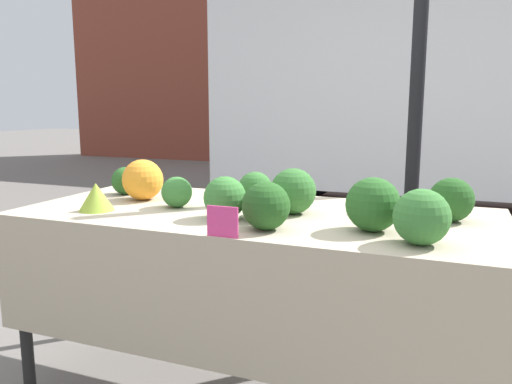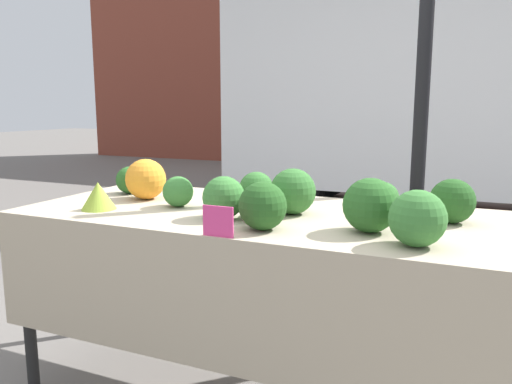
% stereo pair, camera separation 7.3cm
% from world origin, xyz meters
% --- Properties ---
extents(building_facade, '(16.00, 0.60, 5.48)m').
position_xyz_m(building_facade, '(0.00, 8.54, 2.74)').
color(building_facade, brown).
rests_on(building_facade, ground_plane).
extents(tent_pole, '(0.07, 0.07, 2.33)m').
position_xyz_m(tent_pole, '(0.55, 0.74, 1.16)').
color(tent_pole, black).
rests_on(tent_pole, ground_plane).
extents(parked_truck, '(4.55, 1.96, 2.72)m').
position_xyz_m(parked_truck, '(0.33, 4.07, 1.44)').
color(parked_truck, white).
rests_on(parked_truck, ground_plane).
extents(market_table, '(1.92, 0.86, 0.81)m').
position_xyz_m(market_table, '(0.00, -0.06, 0.72)').
color(market_table, tan).
rests_on(market_table, ground_plane).
extents(orange_cauliflower, '(0.19, 0.19, 0.19)m').
position_xyz_m(orange_cauliflower, '(-0.57, 0.05, 0.91)').
color(orange_cauliflower, orange).
rests_on(orange_cauliflower, market_table).
extents(romanesco_head, '(0.14, 0.14, 0.11)m').
position_xyz_m(romanesco_head, '(-0.61, -0.22, 0.87)').
color(romanesco_head, '#93B238').
rests_on(romanesco_head, market_table).
extents(broccoli_head_0, '(0.16, 0.16, 0.16)m').
position_xyz_m(broccoli_head_0, '(0.74, 0.10, 0.90)').
color(broccoli_head_0, '#23511E').
rests_on(broccoli_head_0, market_table).
extents(broccoli_head_1, '(0.16, 0.16, 0.16)m').
position_xyz_m(broccoli_head_1, '(-0.06, -0.16, 0.90)').
color(broccoli_head_1, '#387533').
rests_on(broccoli_head_1, market_table).
extents(broccoli_head_2, '(0.17, 0.17, 0.17)m').
position_xyz_m(broccoli_head_2, '(0.65, -0.27, 0.90)').
color(broccoli_head_2, '#387533').
rests_on(broccoli_head_2, market_table).
extents(broccoli_head_3, '(0.17, 0.17, 0.17)m').
position_xyz_m(broccoli_head_3, '(0.14, -0.27, 0.90)').
color(broccoli_head_3, '#23511E').
rests_on(broccoli_head_3, market_table).
extents(broccoli_head_4, '(0.13, 0.13, 0.13)m').
position_xyz_m(broccoli_head_4, '(-0.73, 0.14, 0.88)').
color(broccoli_head_4, '#285B23').
rests_on(broccoli_head_4, market_table).
extents(broccoli_head_5, '(0.19, 0.19, 0.19)m').
position_xyz_m(broccoli_head_5, '(0.49, -0.16, 0.91)').
color(broccoli_head_5, '#285B23').
rests_on(broccoli_head_5, market_table).
extents(broccoli_head_6, '(0.13, 0.13, 0.13)m').
position_xyz_m(broccoli_head_6, '(0.07, -0.14, 0.88)').
color(broccoli_head_6, '#2D6628').
rests_on(broccoli_head_6, market_table).
extents(broccoli_head_7, '(0.11, 0.11, 0.11)m').
position_xyz_m(broccoli_head_7, '(0.06, 0.16, 0.87)').
color(broccoli_head_7, '#23511E').
rests_on(broccoli_head_7, market_table).
extents(broccoli_head_8, '(0.18, 0.18, 0.18)m').
position_xyz_m(broccoli_head_8, '(0.15, 0.01, 0.91)').
color(broccoli_head_8, '#336B2D').
rests_on(broccoli_head_8, market_table).
extents(broccoli_head_9, '(0.13, 0.13, 0.13)m').
position_xyz_m(broccoli_head_9, '(-0.34, -0.04, 0.88)').
color(broccoli_head_9, '#387533').
rests_on(broccoli_head_9, market_table).
extents(broccoli_head_10, '(0.13, 0.13, 0.13)m').
position_xyz_m(broccoli_head_10, '(0.48, 0.16, 0.88)').
color(broccoli_head_10, '#336B2D').
rests_on(broccoli_head_10, market_table).
extents(broccoli_head_11, '(0.15, 0.15, 0.15)m').
position_xyz_m(broccoli_head_11, '(-0.04, 0.10, 0.89)').
color(broccoli_head_11, '#336B2D').
rests_on(broccoli_head_11, market_table).
extents(price_sign, '(0.11, 0.01, 0.10)m').
position_xyz_m(price_sign, '(0.05, -0.41, 0.87)').
color(price_sign, '#E53D84').
rests_on(price_sign, market_table).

